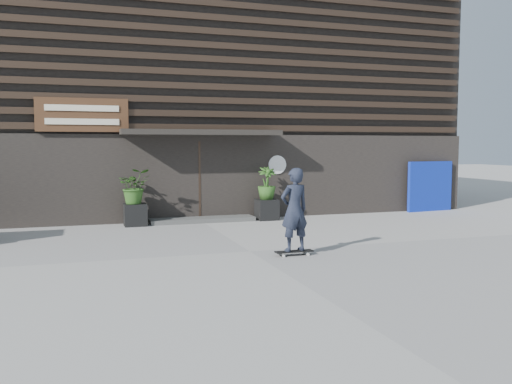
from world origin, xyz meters
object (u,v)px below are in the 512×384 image
object	(u,v)px
planter_pot_left	(135,215)
blue_tarp	(430,186)
planter_pot_right	(267,210)
skateboarder	(294,210)

from	to	relation	value
planter_pot_left	blue_tarp	size ratio (longest dim) A/B	0.34
planter_pot_right	blue_tarp	world-z (taller)	blue_tarp
planter_pot_left	blue_tarp	bearing A→B (deg)	1.78
planter_pot_left	planter_pot_right	xyz separation A→B (m)	(3.80, 0.00, 0.00)
blue_tarp	skateboarder	size ratio (longest dim) A/B	1.01
planter_pot_left	skateboarder	distance (m)	5.74
blue_tarp	skateboarder	distance (m)	8.86
skateboarder	planter_pot_right	bearing A→B (deg)	76.83
planter_pot_right	blue_tarp	xyz separation A→B (m)	(5.85, 0.30, 0.53)
planter_pot_right	planter_pot_left	bearing A→B (deg)	180.00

